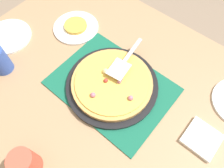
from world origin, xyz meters
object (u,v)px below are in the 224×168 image
at_px(pizza_server, 125,61).
at_px(pizza, 112,82).
at_px(cup_near, 26,163).
at_px(napkin_stack, 202,139).
at_px(served_slice_right, 76,26).
at_px(pizza_pan, 112,85).
at_px(plate_side, 8,36).
at_px(plate_far_right, 76,27).

bearing_deg(pizza_server, pizza, -82.08).
xyz_separation_m(cup_near, napkin_stack, (0.40, 0.46, -0.05)).
bearing_deg(pizza, served_slice_right, 158.52).
xyz_separation_m(pizza, pizza_server, (-0.01, 0.10, 0.03)).
xyz_separation_m(served_slice_right, pizza_server, (0.33, -0.04, 0.05)).
relative_size(pizza_pan, plate_side, 1.73).
bearing_deg(napkin_stack, pizza_pan, -173.95).
height_order(pizza_pan, plate_side, pizza_pan).
xyz_separation_m(plate_side, pizza_server, (0.54, 0.21, 0.06)).
height_order(plate_side, napkin_stack, napkin_stack).
distance_m(pizza, cup_near, 0.42).
height_order(pizza, napkin_stack, pizza).
bearing_deg(served_slice_right, pizza, -21.48).
height_order(pizza_pan, served_slice_right, served_slice_right).
xyz_separation_m(plate_side, napkin_stack, (0.95, 0.16, 0.00)).
height_order(plate_far_right, pizza_server, pizza_server).
height_order(cup_near, pizza_server, cup_near).
height_order(pizza, pizza_server, pizza_server).
xyz_separation_m(plate_side, served_slice_right, (0.21, 0.25, 0.01)).
xyz_separation_m(pizza, served_slice_right, (-0.35, 0.14, -0.02)).
bearing_deg(pizza_pan, plate_far_right, 158.53).
relative_size(pizza_pan, napkin_stack, 3.17).
bearing_deg(pizza_server, cup_near, -89.67).
bearing_deg(cup_near, plate_side, 150.83).
bearing_deg(cup_near, pizza_pan, 88.58).
height_order(plate_side, cup_near, cup_near).
height_order(cup_near, napkin_stack, cup_near).
relative_size(pizza_pan, pizza, 1.15).
distance_m(pizza, napkin_stack, 0.40).
bearing_deg(plate_side, cup_near, -29.17).
distance_m(plate_side, served_slice_right, 0.33).
height_order(plate_far_right, cup_near, cup_near).
bearing_deg(pizza_pan, cup_near, -91.42).
distance_m(pizza_pan, pizza_server, 0.11).
bearing_deg(plate_side, served_slice_right, 50.24).
bearing_deg(cup_near, pizza_server, 90.33).
height_order(served_slice_right, cup_near, cup_near).
xyz_separation_m(plate_far_right, napkin_stack, (0.74, -0.09, 0.00)).
relative_size(pizza_server, napkin_stack, 1.95).
xyz_separation_m(plate_far_right, served_slice_right, (0.00, 0.00, 0.01)).
distance_m(pizza, served_slice_right, 0.37).
relative_size(plate_far_right, plate_side, 1.00).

